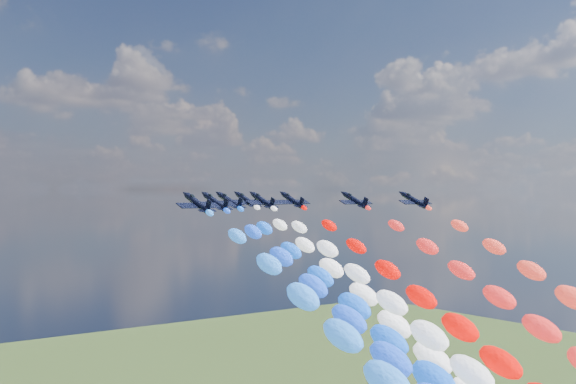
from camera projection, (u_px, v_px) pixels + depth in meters
jet_0 at (197, 203)px, 139.40m from camera, size 8.70×11.66×6.35m
jet_1 at (215, 202)px, 152.72m from camera, size 8.76×11.71×6.35m
jet_2 at (230, 201)px, 166.37m from camera, size 9.20×12.02×6.35m
jet_3 at (263, 201)px, 170.43m from camera, size 8.55×11.56×6.35m
jet_4 at (247, 200)px, 181.11m from camera, size 8.83×11.76×6.35m
jet_5 at (292, 200)px, 177.67m from camera, size 9.02×11.89×6.35m
jet_6 at (355, 200)px, 176.77m from camera, size 9.02×11.89×6.35m
jet_7 at (414, 200)px, 176.21m from camera, size 9.15×11.98×6.35m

